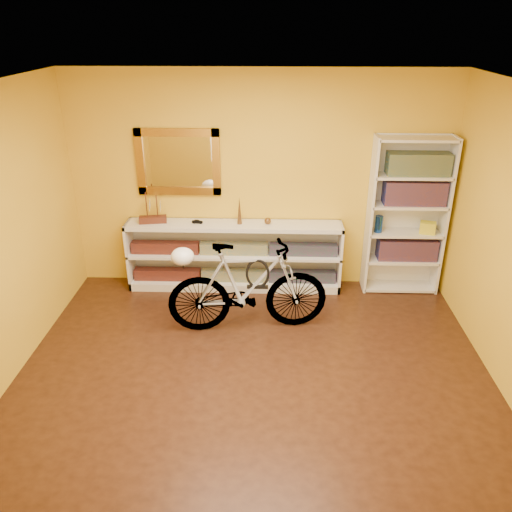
{
  "coord_description": "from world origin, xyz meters",
  "views": [
    {
      "loc": [
        0.15,
        -3.85,
        3.08
      ],
      "look_at": [
        0.0,
        0.7,
        0.95
      ],
      "focal_mm": 35.88,
      "sensor_mm": 36.0,
      "label": 1
    }
  ],
  "objects_px": {
    "console_unit": "(234,256)",
    "helmet": "(183,256)",
    "bicycle": "(248,287)",
    "bookcase": "(407,217)"
  },
  "relations": [
    {
      "from": "console_unit",
      "to": "helmet",
      "type": "height_order",
      "value": "helmet"
    },
    {
      "from": "bicycle",
      "to": "helmet",
      "type": "distance_m",
      "value": 0.76
    },
    {
      "from": "bookcase",
      "to": "bicycle",
      "type": "relative_size",
      "value": 1.1
    },
    {
      "from": "bookcase",
      "to": "helmet",
      "type": "xyz_separation_m",
      "value": [
        -2.48,
        -1.05,
        -0.06
      ]
    },
    {
      "from": "console_unit",
      "to": "helmet",
      "type": "bearing_deg",
      "value": -113.21
    },
    {
      "from": "console_unit",
      "to": "bookcase",
      "type": "xyz_separation_m",
      "value": [
        2.04,
        0.03,
        0.52
      ]
    },
    {
      "from": "console_unit",
      "to": "bicycle",
      "type": "xyz_separation_m",
      "value": [
        0.21,
        -0.94,
        0.08
      ]
    },
    {
      "from": "bicycle",
      "to": "helmet",
      "type": "bearing_deg",
      "value": 90.0
    },
    {
      "from": "bicycle",
      "to": "helmet",
      "type": "xyz_separation_m",
      "value": [
        -0.65,
        -0.08,
        0.39
      ]
    },
    {
      "from": "bicycle",
      "to": "bookcase",
      "type": "bearing_deg",
      "value": -69.43
    }
  ]
}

